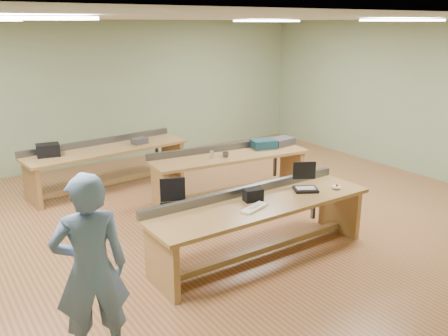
{
  "coord_description": "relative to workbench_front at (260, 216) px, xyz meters",
  "views": [
    {
      "loc": [
        -3.34,
        -5.81,
        2.93
      ],
      "look_at": [
        0.13,
        -0.6,
        1.01
      ],
      "focal_mm": 38.0,
      "sensor_mm": 36.0,
      "label": 1
    }
  ],
  "objects": [
    {
      "name": "ceiling",
      "position": [
        -0.17,
        1.38,
        2.44
      ],
      "size": [
        10.0,
        10.0,
        0.0
      ],
      "primitive_type": "plane",
      "color": "silver",
      "rests_on": "wall_back"
    },
    {
      "name": "storage_box_back",
      "position": [
        -1.68,
        3.73,
        0.3
      ],
      "size": [
        0.41,
        0.33,
        0.21
      ],
      "primitive_type": "cube",
      "rotation": [
        0.0,
        0.0,
        -0.17
      ],
      "color": "black",
      "rests_on": "workbench_back"
    },
    {
      "name": "laptop_base",
      "position": [
        0.78,
        0.0,
        0.21
      ],
      "size": [
        0.4,
        0.38,
        0.03
      ],
      "primitive_type": "cube",
      "rotation": [
        0.0,
        0.0,
        -0.51
      ],
      "color": "black",
      "rests_on": "workbench_front"
    },
    {
      "name": "laptop_screen",
      "position": [
        0.84,
        0.11,
        0.44
      ],
      "size": [
        0.28,
        0.17,
        0.25
      ],
      "primitive_type": "cube",
      "rotation": [
        0.0,
        0.0,
        -0.51
      ],
      "color": "black",
      "rests_on": "laptop_base"
    },
    {
      "name": "workbench_mid",
      "position": [
        0.96,
        2.1,
        -0.01
      ],
      "size": [
        2.87,
        1.04,
        0.86
      ],
      "rotation": [
        0.0,
        0.0,
        -0.1
      ],
      "color": "#A87C47",
      "rests_on": "floor"
    },
    {
      "name": "person",
      "position": [
        -2.44,
        -0.75,
        0.33
      ],
      "size": [
        0.72,
        0.55,
        1.78
      ],
      "primitive_type": "imported",
      "rotation": [
        0.0,
        0.0,
        2.94
      ],
      "color": "#687BAA",
      "rests_on": "floor"
    },
    {
      "name": "parts_bin_grey",
      "position": [
        2.16,
        2.14,
        0.25
      ],
      "size": [
        0.51,
        0.36,
        0.13
      ],
      "primitive_type": "cube",
      "rotation": [
        0.0,
        0.0,
        0.14
      ],
      "color": "#3A3A3D",
      "rests_on": "workbench_mid"
    },
    {
      "name": "drinks_can",
      "position": [
        0.58,
        2.09,
        0.25
      ],
      "size": [
        0.07,
        0.07,
        0.12
      ],
      "primitive_type": "cylinder",
      "rotation": [
        0.0,
        0.0,
        -0.08
      ],
      "color": "silver",
      "rests_on": "workbench_mid"
    },
    {
      "name": "parts_bin_teal",
      "position": [
        1.73,
        2.14,
        0.26
      ],
      "size": [
        0.5,
        0.42,
        0.15
      ],
      "primitive_type": "cube",
      "rotation": [
        0.0,
        0.0,
        -0.25
      ],
      "color": "#143541",
      "rests_on": "workbench_mid"
    },
    {
      "name": "wall_back",
      "position": [
        -0.17,
        5.38,
        0.94
      ],
      "size": [
        10.0,
        0.04,
        3.0
      ],
      "primitive_type": "cube",
      "color": "gray",
      "rests_on": "floor"
    },
    {
      "name": "camera_bag",
      "position": [
        -0.05,
        0.09,
        0.27
      ],
      "size": [
        0.26,
        0.2,
        0.16
      ],
      "primitive_type": "cube",
      "rotation": [
        0.0,
        0.0,
        -0.2
      ],
      "color": "black",
      "rests_on": "workbench_front"
    },
    {
      "name": "workbench_front",
      "position": [
        0.0,
        0.0,
        0.0
      ],
      "size": [
        3.1,
        0.86,
        0.86
      ],
      "rotation": [
        0.0,
        0.0,
        0.01
      ],
      "color": "#A87C47",
      "rests_on": "floor"
    },
    {
      "name": "wall_right",
      "position": [
        4.83,
        1.38,
        0.94
      ],
      "size": [
        0.04,
        8.0,
        3.0
      ],
      "primitive_type": "cube",
      "color": "gray",
      "rests_on": "floor"
    },
    {
      "name": "task_chair",
      "position": [
        -0.61,
        1.2,
        -0.27
      ],
      "size": [
        0.56,
        0.56,
        0.81
      ],
      "rotation": [
        0.0,
        0.0,
        -0.36
      ],
      "color": "black",
      "rests_on": "floor"
    },
    {
      "name": "fluor_panels",
      "position": [
        -0.17,
        1.38,
        2.41
      ],
      "size": [
        6.2,
        3.5,
        0.03
      ],
      "color": "white",
      "rests_on": "ceiling"
    },
    {
      "name": "floor",
      "position": [
        -0.17,
        1.38,
        -0.56
      ],
      "size": [
        10.0,
        10.0,
        0.0
      ],
      "primitive_type": "plane",
      "color": "#A2693D",
      "rests_on": "ground"
    },
    {
      "name": "workbench_back",
      "position": [
        -0.66,
        3.73,
        -0.0
      ],
      "size": [
        3.05,
        1.09,
        0.86
      ],
      "rotation": [
        0.0,
        0.0,
        0.1
      ],
      "color": "#A87C47",
      "rests_on": "floor"
    },
    {
      "name": "keyboard",
      "position": [
        -0.2,
        -0.14,
        0.2
      ],
      "size": [
        0.44,
        0.27,
        0.02
      ],
      "primitive_type": "cube",
      "rotation": [
        0.0,
        0.0,
        0.33
      ],
      "color": "white",
      "rests_on": "workbench_front"
    },
    {
      "name": "trackball_mouse",
      "position": [
        1.17,
        -0.19,
        0.22
      ],
      "size": [
        0.15,
        0.17,
        0.06
      ],
      "primitive_type": "ellipsoid",
      "rotation": [
        0.0,
        0.0,
        0.3
      ],
      "color": "white",
      "rests_on": "workbench_front"
    },
    {
      "name": "mug",
      "position": [
        0.81,
        2.01,
        0.23
      ],
      "size": [
        0.14,
        0.14,
        0.09
      ],
      "primitive_type": "imported",
      "rotation": [
        0.0,
        0.0,
        0.39
      ],
      "color": "#3A3A3D",
      "rests_on": "workbench_mid"
    },
    {
      "name": "tray_back",
      "position": [
        -0.03,
        3.68,
        0.24
      ],
      "size": [
        0.31,
        0.25,
        0.11
      ],
      "primitive_type": "cube",
      "rotation": [
        0.0,
        0.0,
        0.21
      ],
      "color": "#3A3A3D",
      "rests_on": "workbench_back"
    }
  ]
}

